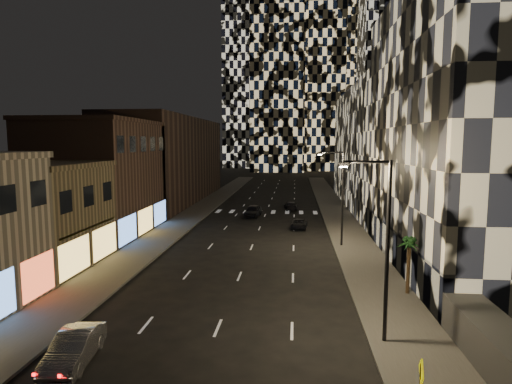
% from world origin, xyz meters
% --- Properties ---
extents(sidewalk_left, '(4.00, 120.00, 0.15)m').
position_xyz_m(sidewalk_left, '(-10.00, 50.00, 0.07)').
color(sidewalk_left, '#47443F').
rests_on(sidewalk_left, ground).
extents(sidewalk_right, '(4.00, 120.00, 0.15)m').
position_xyz_m(sidewalk_right, '(10.00, 50.00, 0.07)').
color(sidewalk_right, '#47443F').
rests_on(sidewalk_right, ground).
extents(curb_left, '(0.20, 120.00, 0.15)m').
position_xyz_m(curb_left, '(-7.90, 50.00, 0.07)').
color(curb_left, '#4C4C47').
rests_on(curb_left, ground).
extents(curb_right, '(0.20, 120.00, 0.15)m').
position_xyz_m(curb_right, '(7.90, 50.00, 0.07)').
color(curb_right, '#4C4C47').
rests_on(curb_right, ground).
extents(retail_tan, '(10.00, 10.00, 8.00)m').
position_xyz_m(retail_tan, '(-17.00, 21.00, 4.00)').
color(retail_tan, '#736445').
rests_on(retail_tan, ground).
extents(retail_brown, '(10.00, 15.00, 12.00)m').
position_xyz_m(retail_brown, '(-17.00, 33.50, 6.00)').
color(retail_brown, '#4A332A').
rests_on(retail_brown, ground).
extents(retail_filler_left, '(10.00, 40.00, 14.00)m').
position_xyz_m(retail_filler_left, '(-17.00, 60.00, 7.00)').
color(retail_filler_left, '#4A332A').
rests_on(retail_filler_left, ground).
extents(midrise_right, '(16.00, 25.00, 22.00)m').
position_xyz_m(midrise_right, '(20.00, 24.50, 11.00)').
color(midrise_right, '#232326').
rests_on(midrise_right, ground).
extents(midrise_base, '(0.60, 25.00, 3.00)m').
position_xyz_m(midrise_base, '(12.30, 24.50, 1.50)').
color(midrise_base, '#383838').
rests_on(midrise_base, ground).
extents(plinth_right, '(2.00, 8.00, 2.00)m').
position_xyz_m(plinth_right, '(13.00, 8.00, 1.00)').
color(plinth_right, '#383838').
rests_on(plinth_right, ground).
extents(midrise_filler_right, '(16.00, 40.00, 18.00)m').
position_xyz_m(midrise_filler_right, '(20.00, 57.00, 9.00)').
color(midrise_filler_right, '#232326').
rests_on(midrise_filler_right, ground).
extents(tower_right_mid, '(20.00, 20.00, 100.00)m').
position_xyz_m(tower_right_mid, '(35.00, 135.00, 50.00)').
color(tower_right_mid, black).
rests_on(tower_right_mid, ground).
extents(tower_left_back, '(24.00, 24.00, 120.00)m').
position_xyz_m(tower_left_back, '(-12.00, 165.00, 60.00)').
color(tower_left_back, black).
rests_on(tower_left_back, ground).
extents(tower_center_low, '(18.00, 18.00, 95.00)m').
position_xyz_m(tower_center_low, '(-2.00, 140.00, 47.50)').
color(tower_center_low, black).
rests_on(tower_center_low, ground).
extents(streetlight_near, '(2.55, 0.25, 9.00)m').
position_xyz_m(streetlight_near, '(8.35, 10.00, 5.35)').
color(streetlight_near, black).
rests_on(streetlight_near, sidewalk_right).
extents(streetlight_far, '(2.55, 0.25, 9.00)m').
position_xyz_m(streetlight_far, '(8.35, 30.00, 5.35)').
color(streetlight_far, black).
rests_on(streetlight_far, sidewalk_right).
extents(car_silver_parked, '(2.03, 4.54, 1.45)m').
position_xyz_m(car_silver_parked, '(-5.80, 6.72, 0.72)').
color(car_silver_parked, '#9FA0A5').
rests_on(car_silver_parked, ground).
extents(car_dark_midlane, '(2.42, 4.85, 1.59)m').
position_xyz_m(car_dark_midlane, '(-1.56, 45.75, 0.79)').
color(car_dark_midlane, black).
rests_on(car_dark_midlane, ground).
extents(car_dark_oncoming, '(2.12, 4.33, 1.21)m').
position_xyz_m(car_dark_oncoming, '(3.50, 52.23, 0.61)').
color(car_dark_oncoming, black).
rests_on(car_dark_oncoming, ground).
extents(car_dark_rightlane, '(2.09, 3.96, 1.06)m').
position_xyz_m(car_dark_rightlane, '(4.58, 38.31, 0.53)').
color(car_dark_rightlane, black).
rests_on(car_dark_rightlane, ground).
extents(ped_sign, '(0.19, 0.91, 2.75)m').
position_xyz_m(ped_sign, '(8.30, 2.93, 2.03)').
color(ped_sign, black).
rests_on(ped_sign, sidewalk_right).
extents(palm_tree, '(1.90, 1.91, 3.75)m').
position_xyz_m(palm_tree, '(11.50, 17.06, 3.25)').
color(palm_tree, '#47331E').
rests_on(palm_tree, sidewalk_right).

